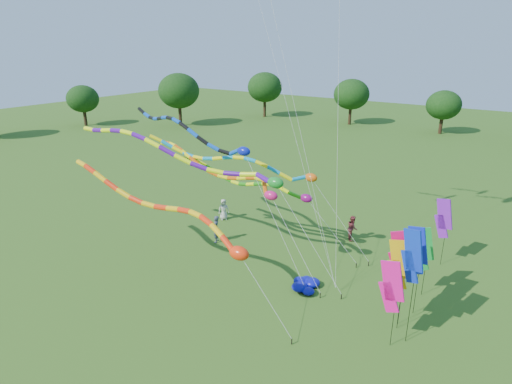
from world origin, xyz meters
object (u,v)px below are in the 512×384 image
Objects in this scene: tube_kite_red at (173,214)px; person_c at (352,228)px; tube_kite_orange at (226,173)px; person_a at (224,209)px; blue_nylon_heap at (306,284)px; person_b at (216,229)px.

person_c is (5.55, 10.83, -3.38)m from tube_kite_red.
tube_kite_red is at bearing 123.10° from person_c.
person_a is at bearing 139.97° from tube_kite_orange.
person_a is 0.94× the size of person_c.
blue_nylon_heap is (5.88, 3.76, -4.02)m from tube_kite_red.
person_c is at bearing 58.58° from tube_kite_orange.
blue_nylon_heap is 1.08× the size of person_a.
tube_kite_red is 8.79× the size of blue_nylon_heap.
person_b reaches higher than blue_nylon_heap.
person_c is (7.29, 5.45, -0.07)m from person_b.
tube_kite_red is 8.87× the size of person_c.
blue_nylon_heap is at bearing 37.17° from tube_kite_red.
tube_kite_red is 8.05m from blue_nylon_heap.
tube_kite_orange is 7.44× the size of person_c.
tube_kite_red is 9.46× the size of person_a.
person_c reaches higher than person_a.
person_b is (-7.62, 1.63, 0.71)m from blue_nylon_heap.
person_a is (-3.71, 8.67, -3.43)m from tube_kite_red.
tube_kite_orange is at bearing 110.13° from person_c.
person_a is 3.83m from person_b.
tube_kite_orange reaches higher than person_a.
person_a is at bearing -174.93° from person_b.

